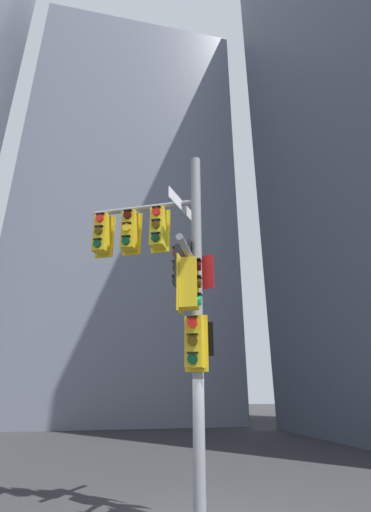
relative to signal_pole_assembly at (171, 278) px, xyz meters
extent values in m
cube|color=slate|center=(-0.46, 26.46, 14.05)|extent=(17.98, 17.98, 37.40)
cylinder|color=gray|center=(0.58, -0.13, -0.74)|extent=(0.24, 0.24, 7.83)
cylinder|color=gray|center=(-0.65, 0.45, 1.94)|extent=(2.51, 1.28, 0.13)
cylinder|color=gray|center=(0.21, -0.97, 0.19)|extent=(0.85, 1.74, 0.13)
cube|color=yellow|center=(-0.20, 0.45, 1.34)|extent=(0.45, 0.23, 1.14)
cube|color=yellow|center=(-0.28, 0.28, 1.34)|extent=(0.45, 0.45, 1.00)
cylinder|color=red|center=(-0.36, 0.10, 1.69)|extent=(0.21, 0.14, 0.20)
cube|color=black|center=(-0.37, 0.09, 1.81)|extent=(0.23, 0.16, 0.02)
cylinder|color=#3C2C06|center=(-0.36, 0.10, 1.34)|extent=(0.21, 0.14, 0.20)
cube|color=black|center=(-0.37, 0.09, 1.46)|extent=(0.23, 0.16, 0.02)
cylinder|color=#06311C|center=(-0.36, 0.10, 0.99)|extent=(0.21, 0.14, 0.20)
cube|color=black|center=(-0.37, 0.09, 1.11)|extent=(0.23, 0.16, 0.02)
cube|color=gold|center=(-0.87, 0.77, 1.34)|extent=(0.45, 0.23, 1.14)
cube|color=gold|center=(-0.95, 0.60, 1.34)|extent=(0.45, 0.45, 1.00)
cylinder|color=#360605|center=(-1.04, 0.42, 1.69)|extent=(0.21, 0.14, 0.20)
cube|color=black|center=(-1.04, 0.41, 1.81)|extent=(0.23, 0.16, 0.02)
cylinder|color=yellow|center=(-1.04, 0.42, 1.34)|extent=(0.21, 0.14, 0.20)
cube|color=black|center=(-1.04, 0.41, 1.46)|extent=(0.23, 0.16, 0.02)
cylinder|color=#06311C|center=(-1.04, 0.42, 0.99)|extent=(0.21, 0.14, 0.20)
cube|color=black|center=(-1.04, 0.41, 1.11)|extent=(0.23, 0.16, 0.02)
cube|color=gold|center=(-1.55, 1.09, 1.34)|extent=(0.45, 0.23, 1.14)
cube|color=gold|center=(-1.63, 0.92, 1.34)|extent=(0.45, 0.45, 1.00)
cylinder|color=red|center=(-1.71, 0.74, 1.69)|extent=(0.21, 0.14, 0.20)
cube|color=black|center=(-1.72, 0.73, 1.81)|extent=(0.23, 0.16, 0.02)
cylinder|color=#3C2C06|center=(-1.71, 0.74, 1.34)|extent=(0.21, 0.14, 0.20)
cube|color=black|center=(-1.72, 0.73, 1.46)|extent=(0.23, 0.16, 0.02)
cylinder|color=#06311C|center=(-1.71, 0.74, 0.99)|extent=(0.21, 0.14, 0.20)
cube|color=black|center=(-1.72, 0.73, 1.11)|extent=(0.23, 0.16, 0.02)
cube|color=gold|center=(0.04, -0.90, -0.41)|extent=(0.22, 0.45, 1.14)
cube|color=gold|center=(0.21, -0.97, -0.41)|extent=(0.45, 0.45, 1.00)
cylinder|color=#360605|center=(0.40, -1.05, -0.06)|extent=(0.13, 0.21, 0.20)
cube|color=black|center=(0.40, -1.05, 0.06)|extent=(0.15, 0.23, 0.02)
cylinder|color=#3C2C06|center=(0.40, -1.05, -0.41)|extent=(0.13, 0.21, 0.20)
cube|color=black|center=(0.40, -1.05, -0.29)|extent=(0.15, 0.23, 0.02)
cylinder|color=#19C672|center=(0.40, -1.05, -0.76)|extent=(0.13, 0.21, 0.20)
cube|color=black|center=(0.40, -1.05, -0.64)|extent=(0.15, 0.23, 0.02)
cube|color=black|center=(0.46, -0.07, 0.30)|extent=(0.23, 0.45, 1.14)
cube|color=black|center=(0.29, 0.01, 0.30)|extent=(0.45, 0.45, 1.00)
cylinder|color=red|center=(0.11, 0.10, 0.65)|extent=(0.14, 0.21, 0.20)
cube|color=black|center=(0.11, 0.10, 0.77)|extent=(0.16, 0.23, 0.02)
cylinder|color=#3C2C06|center=(0.11, 0.10, 0.30)|extent=(0.14, 0.21, 0.20)
cube|color=black|center=(0.11, 0.10, 0.42)|extent=(0.16, 0.23, 0.02)
cylinder|color=#06311C|center=(0.11, 0.10, -0.05)|extent=(0.14, 0.21, 0.20)
cube|color=black|center=(0.11, 0.10, 0.07)|extent=(0.16, 0.23, 0.02)
cube|color=gold|center=(0.52, -0.24, -1.45)|extent=(0.45, 0.23, 1.14)
cube|color=gold|center=(0.44, -0.41, -1.45)|extent=(0.45, 0.45, 1.00)
cylinder|color=red|center=(0.36, -0.59, -1.10)|extent=(0.21, 0.14, 0.20)
cube|color=black|center=(0.35, -0.60, -0.98)|extent=(0.23, 0.16, 0.02)
cylinder|color=#3C2C06|center=(0.36, -0.59, -1.45)|extent=(0.21, 0.14, 0.20)
cube|color=black|center=(0.35, -0.60, -1.33)|extent=(0.23, 0.16, 0.02)
cylinder|color=#06311C|center=(0.36, -0.59, -1.80)|extent=(0.21, 0.14, 0.20)
cube|color=black|center=(0.35, -0.60, -1.68)|extent=(0.23, 0.16, 0.02)
cube|color=white|center=(0.30, 0.08, 1.89)|extent=(0.94, 1.30, 0.28)
cube|color=#19479E|center=(0.30, 0.08, 1.89)|extent=(0.92, 1.26, 0.24)
cube|color=red|center=(0.72, 0.04, 0.18)|extent=(0.50, 0.43, 0.80)
cube|color=white|center=(0.72, 0.04, 0.18)|extent=(0.47, 0.40, 0.76)
cube|color=black|center=(0.67, 0.07, -1.32)|extent=(0.55, 0.27, 0.72)
cube|color=white|center=(0.67, 0.07, -1.32)|extent=(0.51, 0.25, 0.68)
camera|label=1|loc=(-1.22, -7.38, -2.38)|focal=24.49mm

